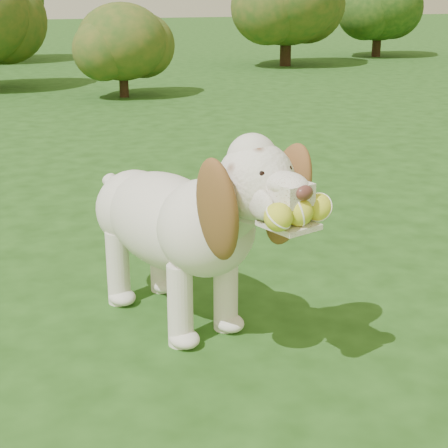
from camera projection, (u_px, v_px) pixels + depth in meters
name	position (u px, v px, depth m)	size (l,w,h in m)	color
ground	(268.00, 287.00, 3.34)	(80.00, 80.00, 0.00)	#1B3F12
dog	(183.00, 218.00, 2.81)	(0.66, 1.38, 0.90)	silver
shrub_c	(122.00, 42.00, 9.32)	(1.22, 1.22, 1.27)	#382314
shrub_h	(379.00, 3.00, 15.46)	(1.93, 1.93, 2.00)	#382314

